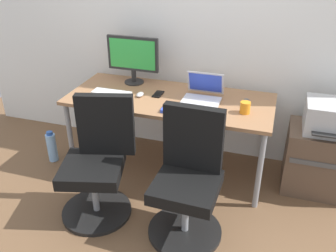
{
  "coord_description": "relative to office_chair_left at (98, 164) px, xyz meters",
  "views": [
    {
      "loc": [
        0.84,
        -2.71,
        1.96
      ],
      "look_at": [
        0.0,
        -0.05,
        0.46
      ],
      "focal_mm": 38.93,
      "sensor_mm": 36.0,
      "label": 1
    }
  ],
  "objects": [
    {
      "name": "office_chair_left",
      "position": [
        0.0,
        0.0,
        0.0
      ],
      "size": [
        0.54,
        0.54,
        0.94
      ],
      "color": "black",
      "rests_on": "ground"
    },
    {
      "name": "keyboard_by_monitor",
      "position": [
        -0.1,
        0.46,
        0.3
      ],
      "size": [
        0.34,
        0.12,
        0.02
      ],
      "primitive_type": "cube",
      "color": "#2D2D2D",
      "rests_on": "desk"
    },
    {
      "name": "pen_cup",
      "position": [
        0.65,
        1.02,
        0.34
      ],
      "size": [
        0.07,
        0.07,
        0.1
      ],
      "primitive_type": "cylinder",
      "color": "slate",
      "rests_on": "desk"
    },
    {
      "name": "back_wall",
      "position": [
        0.34,
        1.16,
        0.88
      ],
      "size": [
        4.4,
        0.04,
        2.6
      ],
      "primitive_type": "cube",
      "color": "white",
      "rests_on": "ground"
    },
    {
      "name": "side_cabinet",
      "position": [
        1.63,
        0.8,
        -0.14
      ],
      "size": [
        0.57,
        0.43,
        0.56
      ],
      "color": "brown",
      "rests_on": "ground"
    },
    {
      "name": "phone_near_laptop",
      "position": [
        0.23,
        0.74,
        0.29
      ],
      "size": [
        0.07,
        0.14,
        0.01
      ],
      "primitive_type": "cube",
      "color": "black",
      "rests_on": "desk"
    },
    {
      "name": "notebook",
      "position": [
        0.46,
        0.48,
        0.3
      ],
      "size": [
        0.21,
        0.15,
        0.03
      ],
      "primitive_type": "cube",
      "color": "blue",
      "rests_on": "desk"
    },
    {
      "name": "mouse_by_laptop",
      "position": [
        0.97,
        0.79,
        0.31
      ],
      "size": [
        0.06,
        0.1,
        0.03
      ],
      "primitive_type": "ellipsoid",
      "color": "#515156",
      "rests_on": "desk"
    },
    {
      "name": "mouse_by_monitor",
      "position": [
        0.09,
        0.66,
        0.31
      ],
      "size": [
        0.06,
        0.1,
        0.03
      ],
      "primitive_type": "ellipsoid",
      "color": "#B7B7B7",
      "rests_on": "desk"
    },
    {
      "name": "water_bottle_on_floor",
      "position": [
        -0.77,
        0.49,
        -0.28
      ],
      "size": [
        0.09,
        0.09,
        0.31
      ],
      "color": "#8CBFF2",
      "rests_on": "ground"
    },
    {
      "name": "office_chair_right",
      "position": [
        0.7,
        0.0,
        0.0
      ],
      "size": [
        0.54,
        0.54,
        0.94
      ],
      "color": "black",
      "rests_on": "ground"
    },
    {
      "name": "coffee_mug",
      "position": [
        0.99,
        0.6,
        0.34
      ],
      "size": [
        0.08,
        0.08,
        0.09
      ],
      "primitive_type": "cylinder",
      "color": "orange",
      "rests_on": "desk"
    },
    {
      "name": "printer",
      "position": [
        1.63,
        0.8,
        0.26
      ],
      "size": [
        0.38,
        0.4,
        0.24
      ],
      "color": "#B7B7B7",
      "rests_on": "side_cabinet"
    },
    {
      "name": "keyboard_by_laptop",
      "position": [
        -0.17,
        0.64,
        0.3
      ],
      "size": [
        0.34,
        0.12,
        0.02
      ],
      "primitive_type": "cube",
      "color": "silver",
      "rests_on": "desk"
    },
    {
      "name": "open_laptop",
      "position": [
        0.62,
        0.76,
        0.34
      ],
      "size": [
        0.31,
        0.3,
        0.22
      ],
      "color": "silver",
      "rests_on": "desk"
    },
    {
      "name": "desk",
      "position": [
        0.34,
        0.71,
        0.23
      ],
      "size": [
        1.74,
        0.74,
        0.71
      ],
      "color": "#996B47",
      "rests_on": "ground"
    },
    {
      "name": "ground_plane",
      "position": [
        0.34,
        0.71,
        -0.42
      ],
      "size": [
        5.28,
        5.28,
        0.0
      ],
      "primitive_type": "plane",
      "color": "brown"
    },
    {
      "name": "desktop_monitor",
      "position": [
        -0.08,
        0.94,
        0.54
      ],
      "size": [
        0.48,
        0.18,
        0.43
      ],
      "color": "#262626",
      "rests_on": "desk"
    }
  ]
}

